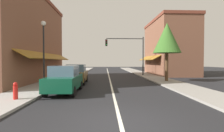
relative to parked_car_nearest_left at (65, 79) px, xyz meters
The scene contains 12 objects.
ground_plane 12.93m from the parked_car_nearest_left, 76.05° to the left, with size 80.00×80.00×0.00m, color black.
sidewalk_left 12.77m from the parked_car_nearest_left, 100.80° to the left, with size 2.60×56.00×0.12m, color #A39E99.
sidewalk_right 15.22m from the parked_car_nearest_left, 55.48° to the left, with size 2.60×56.00×0.12m, color gray.
lane_center_stripe 12.93m from the parked_car_nearest_left, 76.05° to the left, with size 0.14×52.00×0.01m, color silver.
storefront_left_block 9.88m from the parked_car_nearest_left, 134.92° to the left, with size 6.94×14.20×8.89m.
storefront_right_block 19.42m from the parked_car_nearest_left, 49.36° to the left, with size 6.42×10.20×8.41m.
parked_car_nearest_left is the anchor object (origin of this frame).
parked_car_second_left 4.60m from the parked_car_nearest_left, 90.58° to the left, with size 1.86×4.14×1.77m.
traffic_signal_mast_arm 13.83m from the parked_car_nearest_left, 63.63° to the left, with size 5.39×0.50×5.48m.
street_lamp_left_near 3.67m from the parked_car_nearest_left, 138.10° to the left, with size 0.36×0.36×5.06m.
tree_right_near 10.69m from the parked_car_nearest_left, 31.15° to the left, with size 2.70×2.70×5.85m.
fire_hydrant 3.00m from the parked_car_nearest_left, 130.45° to the right, with size 0.22×0.22×0.87m.
Camera 1 is at (-0.50, -5.26, 2.03)m, focal length 26.39 mm.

